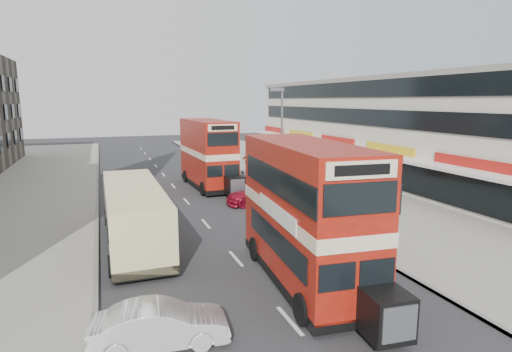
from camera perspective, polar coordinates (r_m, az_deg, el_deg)
name	(u,v)px	position (r m, az deg, el deg)	size (l,w,h in m)	color
road_surface	(187,201)	(31.30, -9.29, -3.39)	(12.00, 90.00, 0.01)	#28282B
pavement_right	(332,189)	(35.44, 10.13, -1.71)	(12.00, 90.00, 0.15)	gray
kerb_left	(97,208)	(30.79, -20.54, -4.01)	(0.20, 90.00, 0.16)	gray
kerb_right	(265,194)	(32.92, 1.20, -2.46)	(0.20, 90.00, 0.16)	gray
commercial_row	(399,129)	(40.94, 18.64, 6.04)	(9.90, 46.20, 9.30)	beige
street_lamp	(281,135)	(30.53, 3.33, 5.48)	(1.00, 0.20, 8.12)	slate
bus_main	(306,213)	(16.94, 6.69, -4.93)	(3.43, 10.11, 5.47)	black
bus_second	(208,153)	(35.86, -6.47, 3.05)	(3.05, 9.92, 5.44)	black
coach	(134,212)	(22.50, -16.04, -4.71)	(2.79, 10.56, 2.79)	black
car_left_front	(160,325)	(13.70, -12.75, -18.92)	(1.41, 4.06, 1.34)	silver
car_right_a	(261,194)	(30.00, 0.72, -2.43)	(2.04, 5.01, 1.46)	#A41029
car_right_b	(251,183)	(34.08, -0.65, -0.99)	(2.24, 4.85, 1.35)	#BA4712
car_right_c	(210,165)	(43.70, -6.25, 1.54)	(1.79, 4.44, 1.51)	teal
pedestrian_near	(339,200)	(27.30, 11.04, -3.21)	(0.66, 0.45, 1.79)	gray
pedestrian_far	(247,161)	(43.34, -1.19, 2.00)	(1.13, 0.47, 1.92)	gray
cyclist	(243,188)	(32.53, -1.74, -1.56)	(0.74, 1.71, 1.97)	gray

